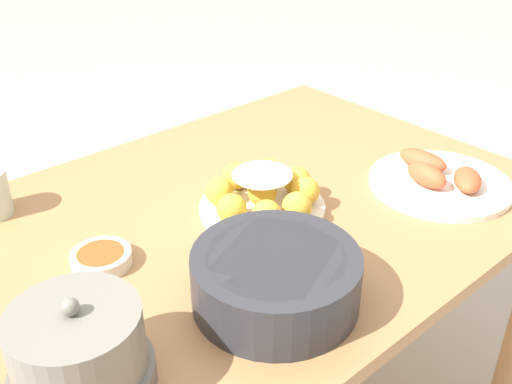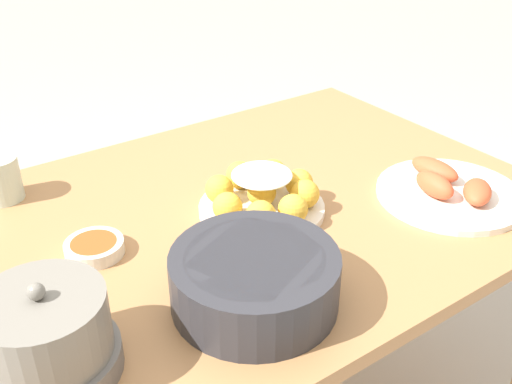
# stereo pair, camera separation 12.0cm
# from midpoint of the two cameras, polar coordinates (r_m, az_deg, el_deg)

# --- Properties ---
(dining_table) EXTENTS (1.21, 0.87, 0.72)m
(dining_table) POSITION_cam_midpoint_polar(r_m,az_deg,el_deg) (1.28, 2.17, -5.35)
(dining_table) COLOR #A87547
(dining_table) RESTS_ON ground_plane
(cake_plate) EXTENTS (0.25, 0.25, 0.09)m
(cake_plate) POSITION_cam_midpoint_polar(r_m,az_deg,el_deg) (1.19, 3.57, -0.48)
(cake_plate) COLOR silver
(cake_plate) RESTS_ON dining_table
(serving_bowl) EXTENTS (0.27, 0.27, 0.09)m
(serving_bowl) POSITION_cam_midpoint_polar(r_m,az_deg,el_deg) (0.95, 3.51, -8.32)
(serving_bowl) COLOR #2D2D33
(serving_bowl) RESTS_ON dining_table
(sauce_bowl) EXTENTS (0.11, 0.11, 0.03)m
(sauce_bowl) POSITION_cam_midpoint_polar(r_m,az_deg,el_deg) (1.10, -12.18, -5.28)
(sauce_bowl) COLOR silver
(sauce_bowl) RESTS_ON dining_table
(seafood_platter) EXTENTS (0.31, 0.31, 0.06)m
(seafood_platter) POSITION_cam_midpoint_polar(r_m,az_deg,el_deg) (1.33, 20.39, 0.14)
(seafood_platter) COLOR silver
(seafood_platter) RESTS_ON dining_table
(cup_near) EXTENTS (0.08, 0.08, 0.09)m
(cup_near) POSITION_cam_midpoint_polar(r_m,az_deg,el_deg) (1.31, -20.82, 1.10)
(cup_near) COLOR beige
(cup_near) RESTS_ON dining_table
(warming_pot) EXTENTS (0.19, 0.19, 0.15)m
(warming_pot) POSITION_cam_midpoint_polar(r_m,az_deg,el_deg) (0.86, -15.52, -13.36)
(warming_pot) COLOR #66605B
(warming_pot) RESTS_ON dining_table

